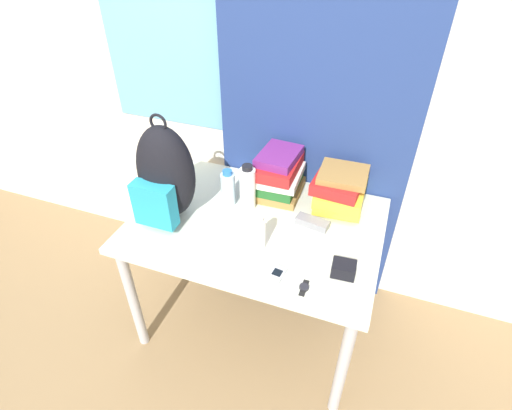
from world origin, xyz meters
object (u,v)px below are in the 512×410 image
(sports_bottle, at_px, (248,188))
(sunscreen_bottle, at_px, (260,233))
(book_stack_center, at_px, (340,189))
(sunglasses_case, at_px, (312,223))
(book_stack_left, at_px, (278,174))
(backpack, at_px, (165,176))
(camera_pouch, at_px, (344,269))
(cell_phone, at_px, (277,274))
(wristwatch, at_px, (304,287))
(water_bottle, at_px, (228,188))

(sports_bottle, distance_m, sunscreen_bottle, 0.29)
(book_stack_center, height_order, sunglasses_case, book_stack_center)
(book_stack_left, bearing_deg, sports_bottle, -122.36)
(backpack, height_order, sunglasses_case, backpack)
(camera_pouch, bearing_deg, sports_bottle, 151.62)
(sunscreen_bottle, xyz_separation_m, sunglasses_case, (0.18, 0.21, -0.06))
(backpack, xyz_separation_m, book_stack_left, (0.42, 0.34, -0.11))
(backpack, relative_size, book_stack_center, 1.74)
(book_stack_left, xyz_separation_m, sports_bottle, (-0.10, -0.16, -0.00))
(sunscreen_bottle, height_order, camera_pouch, sunscreen_bottle)
(sunscreen_bottle, bearing_deg, cell_phone, -47.49)
(cell_phone, height_order, sunglasses_case, sunglasses_case)
(book_stack_left, relative_size, wristwatch, 3.46)
(water_bottle, height_order, camera_pouch, water_bottle)
(water_bottle, height_order, sports_bottle, sports_bottle)
(book_stack_center, distance_m, wristwatch, 0.57)
(wristwatch, bearing_deg, book_stack_left, 117.12)
(water_bottle, bearing_deg, book_stack_left, 39.22)
(backpack, relative_size, camera_pouch, 5.14)
(camera_pouch, relative_size, wristwatch, 1.20)
(backpack, height_order, wristwatch, backpack)
(sunscreen_bottle, bearing_deg, book_stack_center, 57.43)
(book_stack_left, bearing_deg, sunscreen_bottle, -82.99)
(cell_phone, distance_m, sunglasses_case, 0.35)
(backpack, distance_m, sunscreen_bottle, 0.49)
(book_stack_left, height_order, book_stack_center, book_stack_left)
(sunglasses_case, bearing_deg, book_stack_left, 140.30)
(water_bottle, relative_size, sports_bottle, 0.80)
(book_stack_center, relative_size, sports_bottle, 1.25)
(water_bottle, distance_m, cell_phone, 0.53)
(book_stack_left, distance_m, sunscreen_bottle, 0.41)
(cell_phone, bearing_deg, sunscreen_bottle, 132.51)
(backpack, height_order, water_bottle, backpack)
(book_stack_center, xyz_separation_m, camera_pouch, (0.11, -0.44, -0.07))
(sunglasses_case, relative_size, wristwatch, 1.91)
(book_stack_left, height_order, camera_pouch, book_stack_left)
(backpack, distance_m, sports_bottle, 0.38)
(book_stack_center, xyz_separation_m, water_bottle, (-0.50, -0.16, -0.01))
(backpack, bearing_deg, book_stack_center, 25.13)
(book_stack_left, bearing_deg, book_stack_center, 0.14)
(book_stack_center, distance_m, sunglasses_case, 0.22)
(cell_phone, bearing_deg, sunglasses_case, 80.84)
(book_stack_center, relative_size, camera_pouch, 2.96)
(sports_bottle, bearing_deg, sunscreen_bottle, -58.41)
(sports_bottle, distance_m, wristwatch, 0.57)
(backpack, relative_size, sunglasses_case, 3.23)
(cell_phone, height_order, camera_pouch, camera_pouch)
(sunglasses_case, height_order, wristwatch, sunglasses_case)
(book_stack_left, bearing_deg, backpack, -140.99)
(camera_pouch, bearing_deg, book_stack_left, 133.50)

